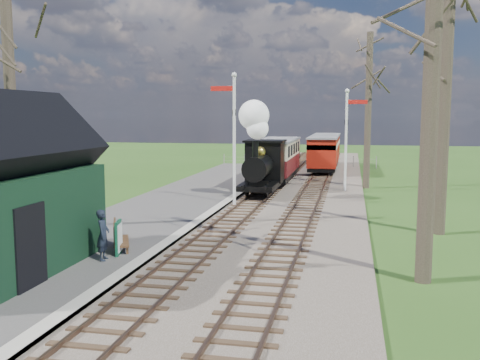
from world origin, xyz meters
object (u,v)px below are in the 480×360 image
Objects in this scene: red_carriage_b at (327,149)px; bench at (118,236)px; locomotive at (261,155)px; red_carriage_a at (323,154)px; person at (103,235)px; semaphore_near at (233,130)px; sign_board at (119,238)px; semaphore_far at (348,132)px; coach at (277,157)px.

bench is (-4.94, -29.61, -0.91)m from red_carriage_b.
bench is at bearing -100.58° from locomotive.
red_carriage_a is 25.79m from person.
red_carriage_b is 31.21m from person.
locomotive is 13.92m from person.
semaphore_near is 10.22m from sign_board.
bench is at bearing -5.79° from person.
sign_board is 0.69× the size of person.
red_carriage_a is 1.00× the size of red_carriage_b.
person is at bearing -100.78° from red_carriage_a.
semaphore_far reaches higher than person.
semaphore_far is 3.67× the size of bench.
sign_board is at bearing -112.28° from semaphore_far.
semaphore_near is 0.80× the size of coach.
locomotive is at bearing -98.66° from red_carriage_b.
sign_board is (-4.66, -30.15, -0.81)m from red_carriage_b.
locomotive is at bearing -102.64° from red_carriage_a.
semaphore_far is at bearing -83.00° from red_carriage_b.
person is at bearing -97.95° from semaphore_near.
person reaches higher than sign_board.
locomotive is 17.35m from red_carriage_b.
semaphore_far is 9.30m from red_carriage_a.
semaphore_near reaches higher than sign_board.
locomotive is 13.26m from sign_board.
semaphore_near reaches higher than red_carriage_b.
semaphore_far is 5.28m from locomotive.
semaphore_far reaches higher than bench.
semaphore_near reaches higher than semaphore_far.
red_carriage_b is 30.52m from sign_board.
red_carriage_b is at bearing 81.21° from sign_board.
coach is at bearing -115.00° from red_carriage_a.
red_carriage_a is at bearing 77.29° from semaphore_near.
person is at bearing -103.14° from sign_board.
coach is 5.33× the size of person.
locomotive reaches higher than red_carriage_a.
bench is at bearing -101.58° from red_carriage_a.
locomotive is (0.76, 3.30, -1.41)m from semaphore_near.
semaphore_far is 0.74× the size of coach.
red_carriage_b is at bearing 97.00° from semaphore_far.
red_carriage_a is 24.63m from bench.
semaphore_near is at bearing -102.93° from locomotive.
red_carriage_b is 3.32× the size of bench.
red_carriage_a is (2.61, 11.64, -0.70)m from locomotive.
red_carriage_b is 5.14× the size of sign_board.
locomotive reaches higher than bench.
locomotive is 12.79m from bench.
red_carriage_a is (-1.77, 8.94, -1.84)m from semaphore_far.
semaphore_far is 16.82m from bench.
semaphore_far is at bearing 67.72° from sign_board.
semaphore_far is at bearing -33.38° from person.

